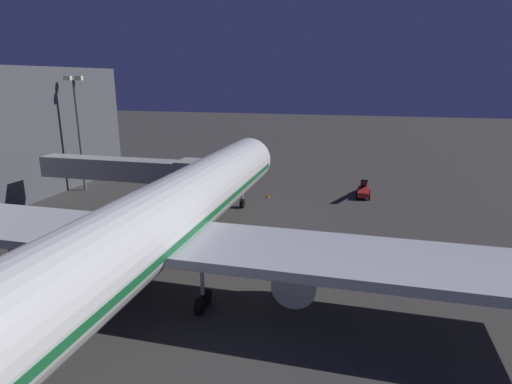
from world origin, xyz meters
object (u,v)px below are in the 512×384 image
Objects in this scene: apron_floodlight_mast at (78,125)px; traffic_cone_nose_port at (268,196)px; airliner_at_gate at (146,232)px; belt_loader at (363,191)px; jet_bridge at (134,170)px; traffic_cone_nose_starboard at (238,194)px.

traffic_cone_nose_port is (-27.70, -2.90, -9.47)m from apron_floodlight_mast.
traffic_cone_nose_port is (-2.20, -30.16, -5.33)m from airliner_at_gate.
airliner_at_gate reaches higher than apron_floodlight_mast.
belt_loader is at bearing -114.22° from airliner_at_gate.
jet_bridge is at bearing -57.72° from airliner_at_gate.
jet_bridge is 16.04m from traffic_cone_nose_starboard.
traffic_cone_nose_port is 1.00× the size of traffic_cone_nose_starboard.
airliner_at_gate is 8.87× the size of belt_loader.
belt_loader is 17.85m from traffic_cone_nose_starboard.
airliner_at_gate reaches higher than belt_loader.
jet_bridge reaches higher than traffic_cone_nose_starboard.
apron_floodlight_mast is (13.92, -8.93, 4.04)m from jet_bridge.
jet_bridge is 39.10× the size of traffic_cone_nose_starboard.
airliner_at_gate is 114.72× the size of traffic_cone_nose_port.
apron_floodlight_mast is 29.42m from traffic_cone_nose_port.
airliner_at_gate is 37.47m from belt_loader.
belt_loader is 13.58m from traffic_cone_nose_port.
traffic_cone_nose_port is at bearing -94.17° from airliner_at_gate.
jet_bridge is 3.02× the size of belt_loader.
belt_loader is at bearing -170.76° from apron_floodlight_mast.
airliner_at_gate is 3.79× the size of apron_floodlight_mast.
traffic_cone_nose_starboard is at bearing -85.83° from airliner_at_gate.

